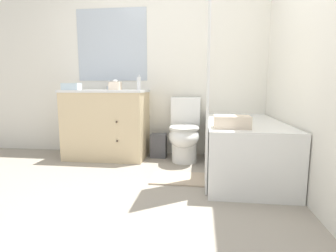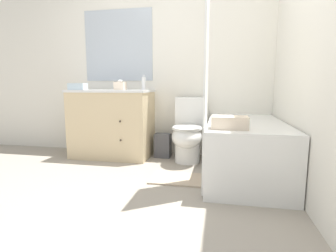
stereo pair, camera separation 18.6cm
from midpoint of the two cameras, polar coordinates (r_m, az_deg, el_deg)
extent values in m
plane|color=gray|center=(2.05, -5.06, -17.60)|extent=(14.00, 14.00, 0.00)
cube|color=white|center=(3.54, 2.75, 14.15)|extent=(8.00, 0.05, 2.50)
cube|color=#B2BCC6|center=(3.72, -9.32, 16.88)|extent=(0.95, 0.01, 0.93)
cube|color=white|center=(2.74, 28.20, 14.82)|extent=(0.05, 2.69, 2.50)
cube|color=beige|center=(3.46, -10.52, 0.31)|extent=(1.00, 0.56, 0.84)
cube|color=white|center=(3.42, -10.72, 7.50)|extent=(1.02, 0.58, 0.03)
cylinder|color=white|center=(3.42, -10.70, 6.83)|extent=(0.36, 0.36, 0.10)
sphere|color=#382D23|center=(3.09, -8.73, 0.98)|extent=(0.02, 0.02, 0.02)
sphere|color=#382D23|center=(3.13, -8.63, -3.11)|extent=(0.02, 0.02, 0.02)
cylinder|color=silver|center=(3.63, -9.42, 8.14)|extent=(0.04, 0.04, 0.04)
cylinder|color=silver|center=(3.59, -9.69, 9.12)|extent=(0.02, 0.11, 0.09)
cylinder|color=silver|center=(3.65, -10.24, 8.15)|extent=(0.03, 0.03, 0.04)
cylinder|color=silver|center=(3.61, -8.60, 8.19)|extent=(0.03, 0.03, 0.04)
cylinder|color=white|center=(3.19, 5.90, -5.80)|extent=(0.30, 0.30, 0.23)
ellipsoid|color=white|center=(3.09, 5.86, -2.36)|extent=(0.36, 0.46, 0.27)
torus|color=white|center=(3.08, 5.89, -0.57)|extent=(0.36, 0.36, 0.04)
cube|color=white|center=(3.37, 6.46, 3.26)|extent=(0.37, 0.18, 0.36)
ellipsoid|color=white|center=(3.07, 5.89, -0.16)|extent=(0.34, 0.44, 0.02)
cube|color=white|center=(2.82, 18.19, -4.71)|extent=(0.74, 1.46, 0.56)
cube|color=#A8ADAE|center=(2.77, 18.45, 0.82)|extent=(0.62, 1.34, 0.01)
cube|color=white|center=(2.30, 10.61, 10.16)|extent=(0.02, 0.42, 1.94)
cube|color=#4C4C51|center=(3.39, 0.43, -4.25)|extent=(0.20, 0.17, 0.30)
cube|color=beige|center=(3.35, -8.78, 8.63)|extent=(0.13, 0.13, 0.10)
ellipsoid|color=white|center=(3.35, -8.81, 9.68)|extent=(0.06, 0.04, 0.03)
cylinder|color=white|center=(3.37, -3.73, 9.21)|extent=(0.05, 0.05, 0.16)
cylinder|color=silver|center=(3.37, -3.74, 10.80)|extent=(0.03, 0.03, 0.03)
cube|color=silver|center=(3.42, -17.60, 8.18)|extent=(0.21, 0.12, 0.08)
cube|color=beige|center=(2.25, 15.60, 0.73)|extent=(0.30, 0.20, 0.10)
cube|color=tan|center=(2.63, 4.58, -11.41)|extent=(0.56, 0.37, 0.02)
camera|label=1|loc=(0.09, -87.95, 0.31)|focal=28.00mm
camera|label=2|loc=(0.09, 92.05, -0.31)|focal=28.00mm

